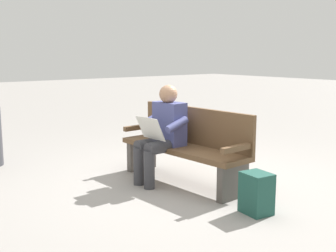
% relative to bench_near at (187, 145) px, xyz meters
% --- Properties ---
extents(ground_plane, '(40.00, 40.00, 0.00)m').
position_rel_bench_near_xyz_m(ground_plane, '(-0.00, 0.07, -0.46)').
color(ground_plane, gray).
extents(bench_near, '(1.82, 0.57, 0.90)m').
position_rel_bench_near_xyz_m(bench_near, '(0.00, 0.00, 0.00)').
color(bench_near, brown).
rests_on(bench_near, ground).
extents(person_seated, '(0.58, 0.59, 1.18)m').
position_rel_bench_near_xyz_m(person_seated, '(0.16, 0.24, 0.17)').
color(person_seated, '#474C84').
rests_on(person_seated, ground).
extents(backpack, '(0.31, 0.30, 0.41)m').
position_rel_bench_near_xyz_m(backpack, '(-1.23, 0.15, -0.26)').
color(backpack, '#1E4C42').
rests_on(backpack, ground).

